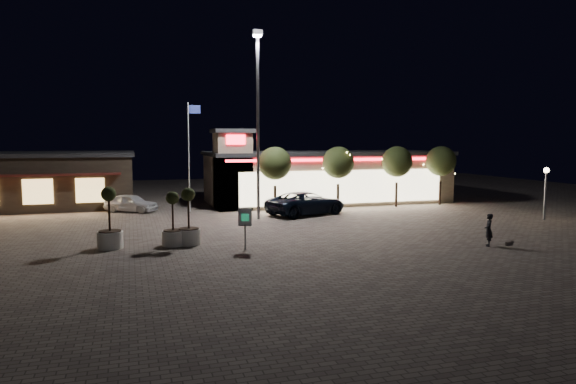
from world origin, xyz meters
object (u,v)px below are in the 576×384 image
object	(u,v)px
pickup_truck	(306,203)
white_sedan	(131,203)
pedestrian	(489,230)
valet_sign	(245,221)
planter_mid	(173,229)
planter_left	(110,229)

from	to	relation	value
pickup_truck	white_sedan	xyz separation A→B (m)	(-11.89, 5.06, -0.15)
white_sedan	pedestrian	bearing A→B (deg)	-103.90
pickup_truck	valet_sign	bearing A→B (deg)	126.96
white_sedan	pedestrian	world-z (taller)	pedestrian
pickup_truck	planter_mid	distance (m)	12.85
planter_left	planter_mid	xyz separation A→B (m)	(3.00, -0.23, -0.09)
planter_mid	valet_sign	xyz separation A→B (m)	(3.25, -1.95, 0.55)
white_sedan	planter_mid	distance (m)	13.40
white_sedan	pedestrian	xyz separation A→B (m)	(16.99, -18.02, 0.14)
planter_mid	valet_sign	distance (m)	3.83
pickup_truck	pedestrian	xyz separation A→B (m)	(5.10, -12.95, -0.01)
pickup_truck	planter_mid	size ratio (longest dim) A/B	2.17
pickup_truck	planter_left	world-z (taller)	planter_left
planter_left	valet_sign	xyz separation A→B (m)	(6.25, -2.18, 0.46)
pickup_truck	pedestrian	world-z (taller)	pickup_truck
pedestrian	valet_sign	world-z (taller)	valet_sign
pedestrian	planter_mid	world-z (taller)	planter_mid
pickup_truck	planter_mid	world-z (taller)	planter_mid
white_sedan	planter_left	distance (m)	13.06
pickup_truck	pedestrian	distance (m)	13.92
pickup_truck	planter_left	bearing A→B (deg)	101.90
white_sedan	planter_left	bearing A→B (deg)	-151.68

